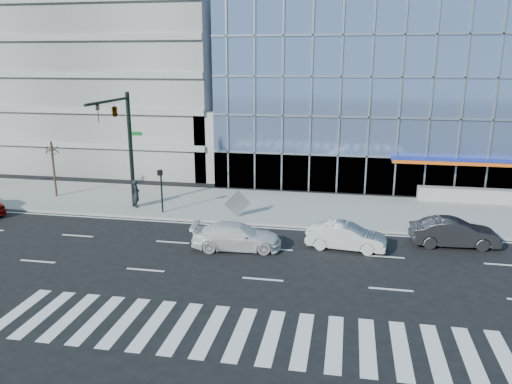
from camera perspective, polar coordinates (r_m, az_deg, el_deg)
ground at (r=28.05m, az=2.18°, el=-6.55°), size 160.00×160.00×0.00m
sidewalk at (r=35.53m, az=4.08°, el=-1.77°), size 120.00×8.00×0.15m
theatre_building at (r=52.90m, az=22.15°, el=10.88°), size 42.00×26.00×15.00m
parking_garage at (r=57.00m, az=-14.50°, el=14.23°), size 24.00×24.00×20.00m
ramp_block at (r=45.48m, az=-1.95°, el=5.74°), size 6.00×8.00×6.00m
traffic_signal at (r=34.03m, az=-15.32°, el=7.49°), size 1.14×5.74×8.00m
ped_signal_post at (r=34.10m, az=-10.80°, el=0.88°), size 0.30×0.33×3.00m
street_tree_near at (r=40.32m, az=-22.32°, el=4.56°), size 1.10×1.10×4.23m
white_suv at (r=27.90m, az=-2.23°, el=-5.08°), size 5.20×2.63×1.45m
white_sedan at (r=28.31m, az=10.25°, el=-5.02°), size 4.53×2.00×1.44m
dark_sedan at (r=30.39m, az=21.70°, el=-4.35°), size 4.88×1.99×1.58m
pedestrian at (r=35.99m, az=-13.51°, el=-0.18°), size 0.64×0.82×1.98m
tilted_panel at (r=32.92m, az=-2.14°, el=-1.30°), size 1.65×0.92×1.84m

